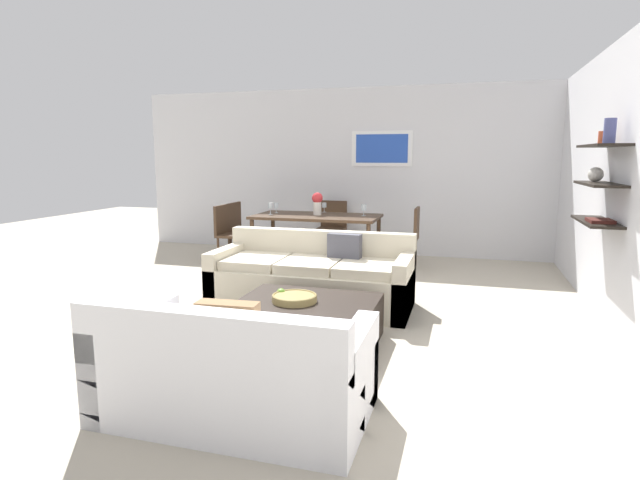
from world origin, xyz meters
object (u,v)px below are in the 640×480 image
sofa_beige (313,279)px  wine_glass_head (324,205)px  dining_table (317,220)px  loveseat_white (235,371)px  wine_glass_left_near (270,206)px  wine_glass_left_far (276,206)px  centerpiece_vase (317,202)px  coffee_table (305,324)px  dining_chair_left_far (241,226)px  dining_chair_right_far (408,233)px  decorative_bowl (294,298)px  dining_chair_left_near (229,230)px  wine_glass_right_far (364,208)px  apple_on_coffee_table (281,293)px  dining_chair_head (332,224)px

sofa_beige → wine_glass_head: bearing=103.0°
dining_table → sofa_beige: bearing=-74.5°
loveseat_white → wine_glass_left_near: (-1.46, 4.27, 0.58)m
wine_glass_left_far → centerpiece_vase: 0.69m
coffee_table → wine_glass_left_near: size_ratio=6.76×
wine_glass_left_far → wine_glass_head: bearing=23.4°
dining_chair_left_far → wine_glass_head: bearing=8.5°
dining_chair_right_far → wine_glass_head: bearing=171.5°
loveseat_white → wine_glass_left_far: wine_glass_left_far is taller
wine_glass_left_near → centerpiece_vase: bearing=12.0°
decorative_bowl → dining_table: (-0.74, 3.13, 0.27)m
wine_glass_left_far → dining_chair_left_far: bearing=171.6°
dining_chair_right_far → decorative_bowl: bearing=-99.8°
decorative_bowl → centerpiece_vase: centerpiece_vase is taller
decorative_bowl → wine_glass_left_near: 3.36m
coffee_table → dining_chair_left_far: size_ratio=1.35×
dining_chair_left_far → wine_glass_left_near: 0.81m
dining_chair_left_near → dining_chair_left_far: bearing=90.0°
dining_chair_right_far → wine_glass_right_far: size_ratio=5.32×
loveseat_white → dining_chair_left_far: dining_chair_left_far is taller
sofa_beige → wine_glass_left_far: wine_glass_left_far is taller
dining_table → wine_glass_head: (-0.00, 0.41, 0.17)m
coffee_table → wine_glass_head: (-0.84, 3.54, 0.66)m
wine_glass_left_near → dining_chair_right_far: bearing=9.3°
loveseat_white → apple_on_coffee_table: bearing=98.5°
sofa_beige → dining_chair_left_far: 2.89m
decorative_bowl → coffee_table: bearing=1.0°
apple_on_coffee_table → dining_chair_right_far: 3.33m
sofa_beige → loveseat_white: 2.41m
sofa_beige → apple_on_coffee_table: 1.05m
apple_on_coffee_table → loveseat_white: bearing=-81.5°
loveseat_white → wine_glass_left_far: (-1.46, 4.50, 0.56)m
dining_table → dining_chair_left_far: 1.35m
sofa_beige → coffee_table: (0.28, -1.14, -0.10)m
dining_table → dining_chair_right_far: bearing=9.1°
decorative_bowl → apple_on_coffee_table: bearing=148.8°
decorative_bowl → dining_chair_head: dining_chair_head is taller
dining_chair_right_far → dining_chair_left_far: bearing=180.0°
wine_glass_right_far → dining_chair_head: bearing=131.7°
dining_chair_head → wine_glass_head: size_ratio=5.95×
decorative_bowl → dining_chair_left_far: size_ratio=0.44×
wine_glass_right_far → wine_glass_head: wine_glass_right_far is taller
dining_chair_left_far → wine_glass_left_near: wine_glass_left_near is taller
wine_glass_left_near → centerpiece_vase: 0.70m
coffee_table → dining_table: (-0.84, 3.13, 0.49)m
loveseat_white → wine_glass_left_near: 4.55m
loveseat_white → decorative_bowl: size_ratio=4.23×
wine_glass_head → coffee_table: bearing=-76.7°
loveseat_white → dining_chair_head: bearing=98.5°
loveseat_white → dining_chair_left_near: size_ratio=1.85×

